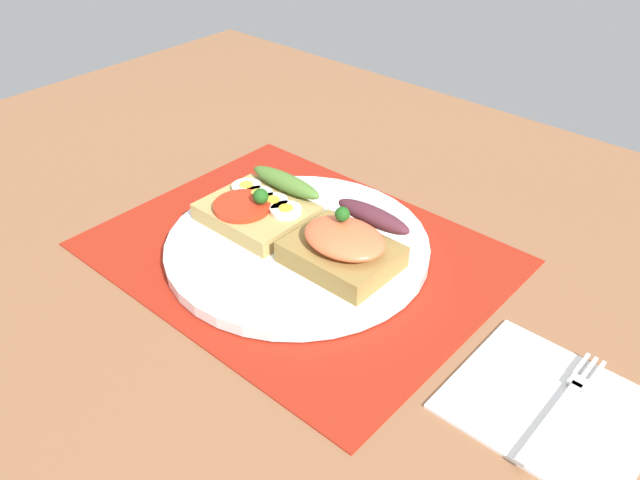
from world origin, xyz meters
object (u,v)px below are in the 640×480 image
object	(u,v)px
sandwich_egg_tomato	(259,207)
fork	(564,403)
plate	(297,246)
sandwich_salmon	(348,243)
napkin	(551,405)

from	to	relation	value
sandwich_egg_tomato	fork	xyz separation A→B (cm)	(34.23, -1.75, -2.14)
plate	sandwich_egg_tomato	size ratio (longest dim) A/B	2.46
sandwich_egg_tomato	plate	bearing A→B (deg)	-3.42
fork	sandwich_salmon	bearing A→B (deg)	174.51
plate	sandwich_salmon	bearing A→B (deg)	7.66
plate	napkin	xyz separation A→B (cm)	(27.76, -1.78, -0.61)
fork	sandwich_egg_tomato	bearing A→B (deg)	177.07
plate	napkin	world-z (taller)	plate
plate	napkin	bearing A→B (deg)	-3.68
plate	fork	size ratio (longest dim) A/B	1.99
fork	napkin	bearing A→B (deg)	-153.95
sandwich_egg_tomato	napkin	world-z (taller)	sandwich_egg_tomato
sandwich_salmon	napkin	bearing A→B (deg)	-6.63
napkin	fork	distance (cm)	0.96
sandwich_salmon	plate	bearing A→B (deg)	-172.34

